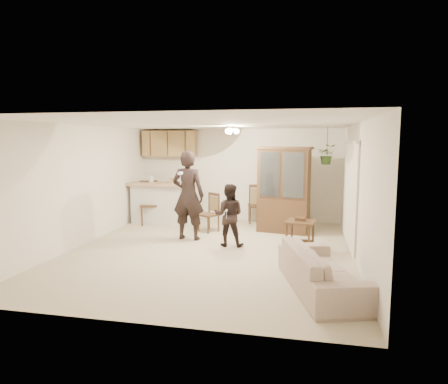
% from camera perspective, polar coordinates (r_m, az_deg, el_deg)
% --- Properties ---
extents(floor, '(6.50, 6.50, 0.00)m').
position_cam_1_polar(floor, '(8.01, -2.06, -8.43)').
color(floor, beige).
rests_on(floor, ground).
extents(ceiling, '(5.50, 6.50, 0.02)m').
position_cam_1_polar(ceiling, '(7.72, -2.15, 9.74)').
color(ceiling, white).
rests_on(ceiling, wall_back).
extents(wall_back, '(5.50, 0.02, 2.50)m').
position_cam_1_polar(wall_back, '(10.93, 2.06, 2.46)').
color(wall_back, white).
rests_on(wall_back, ground).
extents(wall_front, '(5.50, 0.02, 2.50)m').
position_cam_1_polar(wall_front, '(4.72, -11.80, -4.12)').
color(wall_front, white).
rests_on(wall_front, ground).
extents(wall_left, '(0.02, 6.50, 2.50)m').
position_cam_1_polar(wall_left, '(8.85, -19.65, 0.90)').
color(wall_left, white).
rests_on(wall_left, ground).
extents(wall_right, '(0.02, 6.50, 2.50)m').
position_cam_1_polar(wall_right, '(7.58, 18.49, -0.06)').
color(wall_right, white).
rests_on(wall_right, ground).
extents(breakfast_bar, '(1.60, 0.55, 1.00)m').
position_cam_1_polar(breakfast_bar, '(10.65, -8.67, -1.81)').
color(breakfast_bar, silver).
rests_on(breakfast_bar, floor).
extents(bar_top, '(1.75, 0.70, 0.08)m').
position_cam_1_polar(bar_top, '(10.57, -8.73, 1.13)').
color(bar_top, tan).
rests_on(bar_top, breakfast_bar).
extents(upper_cabinets, '(1.50, 0.34, 0.70)m').
position_cam_1_polar(upper_cabinets, '(11.21, -7.76, 6.87)').
color(upper_cabinets, olive).
rests_on(upper_cabinets, wall_back).
extents(vertical_blinds, '(0.06, 2.30, 2.10)m').
position_cam_1_polar(vertical_blinds, '(8.49, 17.51, -0.29)').
color(vertical_blinds, white).
rests_on(vertical_blinds, wall_right).
extents(ceiling_fixture, '(0.36, 0.36, 0.20)m').
position_cam_1_polar(ceiling_fixture, '(8.84, 1.06, 8.78)').
color(ceiling_fixture, '#FFE5BF').
rests_on(ceiling_fixture, ceiling).
extents(hanging_plant, '(0.43, 0.37, 0.48)m').
position_cam_1_polar(hanging_plant, '(9.89, 14.49, 5.21)').
color(hanging_plant, '#385E25').
rests_on(hanging_plant, ceiling).
extents(plant_cord, '(0.01, 0.01, 0.65)m').
position_cam_1_polar(plant_cord, '(9.89, 14.55, 7.09)').
color(plant_cord, black).
rests_on(plant_cord, ceiling).
extents(sofa, '(1.22, 2.00, 0.73)m').
position_cam_1_polar(sofa, '(6.09, 13.79, -10.18)').
color(sofa, beige).
rests_on(sofa, floor).
extents(adult, '(0.68, 0.46, 1.80)m').
position_cam_1_polar(adult, '(8.81, -5.13, -1.03)').
color(adult, black).
rests_on(adult, floor).
extents(child, '(0.67, 0.54, 1.35)m').
position_cam_1_polar(child, '(8.26, 0.69, -3.14)').
color(child, black).
rests_on(child, floor).
extents(china_hutch, '(1.36, 0.72, 2.04)m').
position_cam_1_polar(china_hutch, '(9.56, 8.52, 0.23)').
color(china_hutch, '#3D2516').
rests_on(china_hutch, floor).
extents(side_table, '(0.64, 0.64, 0.67)m').
position_cam_1_polar(side_table, '(8.12, 10.79, -6.07)').
color(side_table, '#3D2516').
rests_on(side_table, floor).
extents(chair_bar, '(0.67, 0.67, 1.13)m').
position_cam_1_polar(chair_bar, '(10.69, -10.58, -2.81)').
color(chair_bar, '#3D2516').
rests_on(chair_bar, floor).
extents(chair_hutch_left, '(0.57, 0.57, 0.93)m').
position_cam_1_polar(chair_hutch_left, '(9.64, -2.22, -4.14)').
color(chair_hutch_left, '#3D2516').
rests_on(chair_hutch_left, floor).
extents(chair_hutch_right, '(0.55, 0.55, 1.05)m').
position_cam_1_polar(chair_hutch_right, '(10.66, 4.70, -2.85)').
color(chair_hutch_right, '#3D2516').
rests_on(chair_hutch_right, floor).
extents(controller_adult, '(0.06, 0.17, 0.05)m').
position_cam_1_polar(controller_adult, '(8.31, -6.27, 2.69)').
color(controller_adult, white).
rests_on(controller_adult, adult).
extents(controller_child, '(0.04, 0.11, 0.03)m').
position_cam_1_polar(controller_child, '(7.94, 0.34, -2.66)').
color(controller_child, white).
rests_on(controller_child, child).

